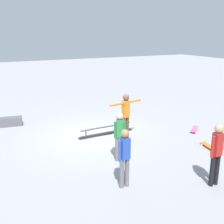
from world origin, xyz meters
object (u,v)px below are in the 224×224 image
(grind_rail, at_px, (106,131))
(loose_skateboard_orange, at_px, (209,146))
(skateboard_main, at_px, (124,139))
(loose_skateboard_pink, at_px, (195,129))
(skater_main, at_px, (126,114))
(bystander_green_shirt, at_px, (120,134))
(bystander_blue_shirt, at_px, (125,155))
(bystander_red_shirt, at_px, (217,151))

(grind_rail, relative_size, loose_skateboard_orange, 2.73)
(skateboard_main, bearing_deg, loose_skateboard_pink, 120.59)
(skater_main, distance_m, loose_skateboard_orange, 3.03)
(grind_rail, distance_m, skater_main, 1.24)
(bystander_green_shirt, height_order, bystander_blue_shirt, bystander_blue_shirt)
(grind_rail, xyz_separation_m, skater_main, (-0.38, 0.82, 0.84))
(grind_rail, xyz_separation_m, loose_skateboard_orange, (-2.48, 2.82, -0.06))
(skateboard_main, relative_size, loose_skateboard_pink, 1.01)
(bystander_red_shirt, xyz_separation_m, bystander_green_shirt, (1.47, -2.30, -0.07))
(bystander_blue_shirt, relative_size, loose_skateboard_pink, 2.04)
(skateboard_main, height_order, bystander_green_shirt, bystander_green_shirt)
(grind_rail, relative_size, bystander_blue_shirt, 1.47)
(bystander_blue_shirt, height_order, loose_skateboard_pink, bystander_blue_shirt)
(skateboard_main, height_order, loose_skateboard_pink, same)
(skateboard_main, bearing_deg, bystander_blue_shirt, 8.38)
(skater_main, relative_size, bystander_green_shirt, 1.11)
(bystander_blue_shirt, xyz_separation_m, loose_skateboard_orange, (-3.71, -0.78, -0.79))
(bystander_green_shirt, bearing_deg, skater_main, -99.85)
(grind_rail, height_order, bystander_red_shirt, bystander_red_shirt)
(bystander_green_shirt, height_order, loose_skateboard_pink, bystander_green_shirt)
(skater_main, xyz_separation_m, loose_skateboard_pink, (-2.89, 0.44, -0.90))
(skater_main, xyz_separation_m, skateboard_main, (0.09, 0.07, -0.90))
(skateboard_main, relative_size, loose_skateboard_orange, 0.92)
(grind_rail, height_order, loose_skateboard_orange, grind_rail)
(bystander_blue_shirt, relative_size, loose_skateboard_orange, 1.86)
(bystander_green_shirt, relative_size, bystander_blue_shirt, 0.99)
(bystander_red_shirt, xyz_separation_m, loose_skateboard_orange, (-1.64, -1.73, -0.85))
(bystander_blue_shirt, bearing_deg, grind_rail, 67.32)
(skateboard_main, relative_size, bystander_blue_shirt, 0.49)
(bystander_blue_shirt, bearing_deg, bystander_green_shirt, 62.43)
(loose_skateboard_pink, bearing_deg, bystander_green_shirt, -24.77)
(skater_main, bearing_deg, grind_rail, -75.02)
(bystander_red_shirt, relative_size, loose_skateboard_orange, 1.98)
(grind_rail, xyz_separation_m, bystander_red_shirt, (-0.84, 4.54, 0.79))
(grind_rail, distance_m, skateboard_main, 0.94)
(grind_rail, relative_size, loose_skateboard_pink, 3.00)
(bystander_red_shirt, bearing_deg, skater_main, 96.27)
(skateboard_main, bearing_deg, bystander_red_shirt, 46.25)
(bystander_blue_shirt, bearing_deg, skateboard_main, 56.87)
(bystander_blue_shirt, xyz_separation_m, loose_skateboard_pink, (-4.49, -2.33, -0.79))
(bystander_green_shirt, distance_m, bystander_blue_shirt, 1.48)
(loose_skateboard_orange, bearing_deg, bystander_red_shirt, -32.90)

